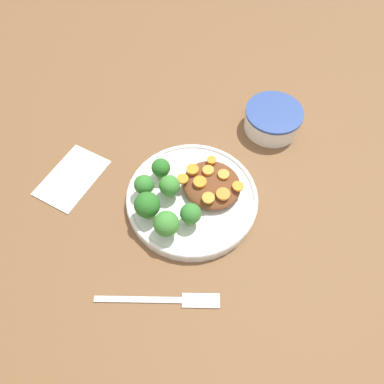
% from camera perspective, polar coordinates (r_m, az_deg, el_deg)
% --- Properties ---
extents(ground_plane, '(4.00, 4.00, 0.00)m').
position_cam_1_polar(ground_plane, '(0.72, -0.00, -1.44)').
color(ground_plane, brown).
extents(plate, '(0.25, 0.25, 0.02)m').
position_cam_1_polar(plate, '(0.71, -0.00, -0.91)').
color(plate, silver).
rests_on(plate, ground_plane).
extents(dip_bowl, '(0.12, 0.12, 0.05)m').
position_cam_1_polar(dip_bowl, '(0.83, 12.23, 10.90)').
color(dip_bowl, white).
rests_on(dip_bowl, ground_plane).
extents(stew_mound, '(0.11, 0.11, 0.03)m').
position_cam_1_polar(stew_mound, '(0.70, 3.01, 1.11)').
color(stew_mound, brown).
rests_on(stew_mound, plate).
extents(broccoli_floret_0, '(0.05, 0.05, 0.06)m').
position_cam_1_polar(broccoli_floret_0, '(0.66, -6.83, -2.05)').
color(broccoli_floret_0, '#759E51').
rests_on(broccoli_floret_0, plate).
extents(broccoli_floret_1, '(0.04, 0.04, 0.05)m').
position_cam_1_polar(broccoli_floret_1, '(0.68, -3.45, 0.92)').
color(broccoli_floret_1, '#7FA85B').
rests_on(broccoli_floret_1, plate).
extents(broccoli_floret_2, '(0.04, 0.04, 0.05)m').
position_cam_1_polar(broccoli_floret_2, '(0.69, -7.31, 1.01)').
color(broccoli_floret_2, '#759E51').
rests_on(broccoli_floret_2, plate).
extents(broccoli_floret_3, '(0.04, 0.04, 0.06)m').
position_cam_1_polar(broccoli_floret_3, '(0.64, -3.93, -4.91)').
color(broccoli_floret_3, '#759E51').
rests_on(broccoli_floret_3, plate).
extents(broccoli_floret_4, '(0.04, 0.04, 0.05)m').
position_cam_1_polar(broccoli_floret_4, '(0.71, -4.75, 3.59)').
color(broccoli_floret_4, '#7FA85B').
rests_on(broccoli_floret_4, plate).
extents(broccoli_floret_5, '(0.04, 0.04, 0.05)m').
position_cam_1_polar(broccoli_floret_5, '(0.65, -0.20, -3.39)').
color(broccoli_floret_5, '#759E51').
rests_on(broccoli_floret_5, plate).
extents(carrot_slice_0, '(0.02, 0.02, 0.01)m').
position_cam_1_polar(carrot_slice_0, '(0.70, 4.82, 2.67)').
color(carrot_slice_0, orange).
rests_on(carrot_slice_0, stew_mound).
extents(carrot_slice_1, '(0.02, 0.02, 0.00)m').
position_cam_1_polar(carrot_slice_1, '(0.69, -1.32, 2.10)').
color(carrot_slice_1, orange).
rests_on(carrot_slice_1, stew_mound).
extents(carrot_slice_2, '(0.02, 0.02, 0.01)m').
position_cam_1_polar(carrot_slice_2, '(0.68, 1.47, 1.28)').
color(carrot_slice_2, orange).
rests_on(carrot_slice_2, stew_mound).
extents(carrot_slice_3, '(0.02, 0.02, 0.00)m').
position_cam_1_polar(carrot_slice_3, '(0.67, 2.51, -0.89)').
color(carrot_slice_3, orange).
rests_on(carrot_slice_3, stew_mound).
extents(carrot_slice_4, '(0.02, 0.02, 0.01)m').
position_cam_1_polar(carrot_slice_4, '(0.70, 2.49, 3.30)').
color(carrot_slice_4, orange).
rests_on(carrot_slice_4, stew_mound).
extents(carrot_slice_5, '(0.02, 0.02, 0.01)m').
position_cam_1_polar(carrot_slice_5, '(0.70, 0.08, 3.44)').
color(carrot_slice_5, orange).
rests_on(carrot_slice_5, stew_mound).
extents(carrot_slice_6, '(0.03, 0.03, 0.00)m').
position_cam_1_polar(carrot_slice_6, '(0.68, 4.76, -0.30)').
color(carrot_slice_6, orange).
rests_on(carrot_slice_6, stew_mound).
extents(carrot_slice_7, '(0.02, 0.02, 0.01)m').
position_cam_1_polar(carrot_slice_7, '(0.72, 3.00, 4.86)').
color(carrot_slice_7, orange).
rests_on(carrot_slice_7, stew_mound).
extents(carrot_slice_8, '(0.02, 0.02, 0.00)m').
position_cam_1_polar(carrot_slice_8, '(0.69, 7.03, 0.88)').
color(carrot_slice_8, orange).
rests_on(carrot_slice_8, stew_mound).
extents(fork, '(0.17, 0.15, 0.01)m').
position_cam_1_polar(fork, '(0.64, -3.41, -16.09)').
color(fork, silver).
rests_on(fork, ground_plane).
extents(napkin, '(0.16, 0.14, 0.01)m').
position_cam_1_polar(napkin, '(0.79, -17.82, 2.15)').
color(napkin, white).
rests_on(napkin, ground_plane).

